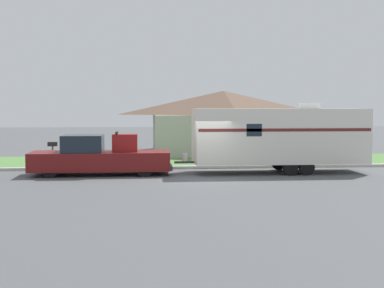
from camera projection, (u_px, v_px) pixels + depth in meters
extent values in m
plane|color=#515456|center=(205.00, 178.00, 23.46)|extent=(120.00, 120.00, 0.00)
cube|color=beige|center=(196.00, 167.00, 27.18)|extent=(80.00, 0.30, 0.14)
cube|color=#568442|center=(190.00, 161.00, 30.80)|extent=(80.00, 7.00, 0.03)
cube|color=#B2B2A8|center=(223.00, 133.00, 36.87)|extent=(9.53, 7.85, 2.61)
pyramid|color=brown|center=(223.00, 103.00, 36.72)|extent=(10.29, 8.48, 1.62)
cube|color=#4C3828|center=(233.00, 141.00, 33.02)|extent=(1.00, 0.06, 2.10)
cylinder|color=black|center=(50.00, 168.00, 23.64)|extent=(0.84, 0.28, 0.84)
cylinder|color=black|center=(56.00, 164.00, 25.36)|extent=(0.84, 0.28, 0.84)
cylinder|color=black|center=(145.00, 167.00, 24.03)|extent=(0.84, 0.28, 0.84)
cylinder|color=black|center=(144.00, 163.00, 25.75)|extent=(0.84, 0.28, 0.84)
cube|color=maroon|center=(69.00, 161.00, 24.55)|extent=(3.51, 2.10, 0.84)
cube|color=#19232D|center=(83.00, 143.00, 24.56)|extent=(1.83, 1.93, 0.78)
cube|color=maroon|center=(139.00, 160.00, 24.85)|extent=(2.83, 2.10, 0.84)
cube|color=#333333|center=(170.00, 166.00, 25.01)|extent=(0.12, 1.89, 0.20)
cube|color=maroon|center=(125.00, 143.00, 24.73)|extent=(1.15, 0.88, 0.80)
cube|color=black|center=(117.00, 133.00, 24.67)|extent=(0.10, 0.97, 0.08)
cylinder|color=black|center=(291.00, 168.00, 24.46)|extent=(0.70, 0.22, 0.70)
cylinder|color=black|center=(279.00, 163.00, 26.58)|extent=(0.70, 0.22, 0.70)
cylinder|color=black|center=(307.00, 168.00, 24.53)|extent=(0.70, 0.22, 0.70)
cylinder|color=black|center=(294.00, 163.00, 26.66)|extent=(0.70, 0.22, 0.70)
cube|color=silver|center=(279.00, 136.00, 25.40)|extent=(8.15, 2.42, 2.56)
cube|color=#5B1E1E|center=(286.00, 130.00, 24.16)|extent=(7.98, 0.01, 0.14)
cube|color=#383838|center=(184.00, 162.00, 25.06)|extent=(0.93, 0.12, 0.10)
cylinder|color=silver|center=(185.00, 157.00, 25.05)|extent=(0.28, 0.28, 0.36)
cube|color=silver|center=(310.00, 106.00, 25.43)|extent=(0.80, 0.68, 0.28)
cube|color=#19232D|center=(254.00, 130.00, 24.03)|extent=(0.70, 0.01, 0.56)
cylinder|color=brown|center=(53.00, 157.00, 27.44)|extent=(0.09, 0.09, 1.12)
cube|color=black|center=(53.00, 144.00, 27.39)|extent=(0.48, 0.20, 0.22)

